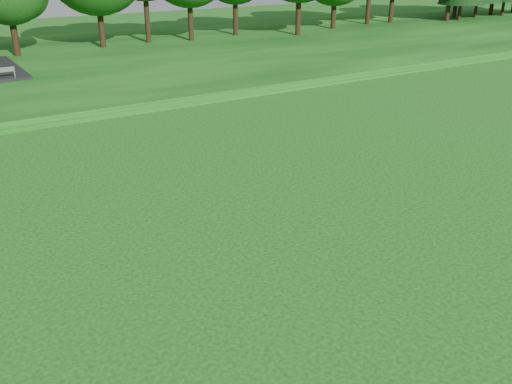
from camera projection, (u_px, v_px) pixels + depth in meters
berm at (170, 55)px, 46.89m from camera, size 130.00×30.00×0.60m
walking_path at (261, 91)px, 36.10m from camera, size 130.00×1.60×0.04m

